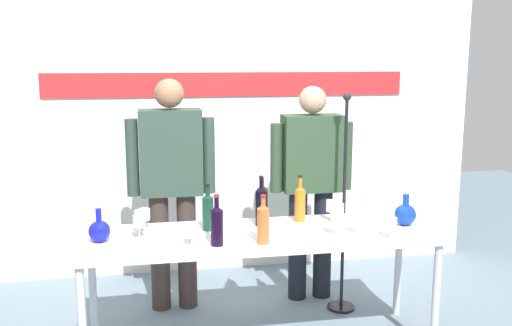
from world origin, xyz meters
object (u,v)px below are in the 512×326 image
at_px(microphone_stand, 343,239).
at_px(wine_glass_right_3, 367,203).
at_px(wine_bottle_2, 217,224).
at_px(wine_glass_right_5, 339,210).
at_px(wine_glass_left_2, 192,229).
at_px(wine_glass_right_1, 361,217).
at_px(presenter_right, 311,179).
at_px(wine_bottle_5, 300,202).
at_px(decanter_blue_left, 99,231).
at_px(decanter_blue_right, 405,214).
at_px(wine_bottle_0, 208,211).
at_px(display_table, 260,242).
at_px(wine_glass_left_0, 140,217).
at_px(wine_glass_left_1, 139,222).
at_px(wine_bottle_1, 263,223).
at_px(wine_glass_right_2, 391,224).
at_px(wine_glass_right_4, 330,206).
at_px(wine_bottle_4, 261,205).
at_px(wine_glass_left_3, 144,215).
at_px(wine_glass_right_0, 336,218).
at_px(wine_bottle_3, 262,201).

bearing_deg(microphone_stand, wine_glass_right_3, -71.97).
distance_m(wine_bottle_2, wine_glass_right_5, 0.88).
bearing_deg(wine_glass_left_2, wine_glass_right_1, 1.84).
height_order(presenter_right, wine_bottle_5, presenter_right).
distance_m(decanter_blue_left, decanter_blue_right, 1.93).
bearing_deg(wine_bottle_2, wine_bottle_0, 94.34).
height_order(display_table, wine_bottle_5, wine_bottle_5).
distance_m(display_table, decanter_blue_left, 0.98).
bearing_deg(decanter_blue_right, wine_bottle_5, 162.18).
relative_size(decanter_blue_left, wine_glass_left_0, 1.34).
distance_m(wine_bottle_0, wine_glass_left_1, 0.44).
height_order(wine_bottle_1, wine_glass_left_1, wine_bottle_1).
bearing_deg(wine_bottle_2, decanter_blue_right, 8.44).
bearing_deg(wine_glass_right_5, wine_glass_right_2, -58.32).
distance_m(wine_glass_left_1, wine_glass_right_4, 1.27).
height_order(decanter_blue_left, wine_bottle_4, wine_bottle_4).
xyz_separation_m(wine_bottle_0, wine_glass_left_3, (-0.40, 0.10, -0.03)).
bearing_deg(display_table, wine_glass_right_2, -18.45).
height_order(wine_bottle_5, wine_glass_left_1, wine_bottle_5).
bearing_deg(microphone_stand, display_table, -147.56).
bearing_deg(wine_bottle_5, microphone_stand, 31.64).
relative_size(wine_bottle_1, wine_glass_right_2, 2.26).
xyz_separation_m(wine_bottle_5, wine_glass_right_4, (0.20, -0.02, -0.03)).
bearing_deg(wine_glass_right_4, wine_glass_left_1, -172.21).
relative_size(wine_glass_left_1, wine_glass_right_3, 1.01).
bearing_deg(decanter_blue_left, wine_glass_right_0, -4.79).
bearing_deg(wine_glass_left_0, microphone_stand, 13.40).
bearing_deg(wine_glass_left_3, wine_glass_right_1, -15.26).
xyz_separation_m(wine_bottle_1, wine_glass_right_1, (0.63, 0.06, -0.02)).
height_order(decanter_blue_left, wine_glass_right_5, decanter_blue_left).
distance_m(wine_glass_right_1, wine_glass_right_5, 0.25).
bearing_deg(microphone_stand, wine_glass_left_1, -163.31).
bearing_deg(wine_bottle_5, decanter_blue_left, -170.69).
xyz_separation_m(wine_glass_right_0, wine_glass_right_3, (0.33, 0.32, -0.00)).
distance_m(wine_bottle_2, wine_glass_left_3, 0.58).
bearing_deg(wine_glass_right_3, decanter_blue_right, -48.22).
bearing_deg(wine_glass_right_3, wine_glass_right_4, -177.07).
xyz_separation_m(wine_bottle_4, wine_glass_right_1, (0.57, -0.29, -0.03)).
height_order(wine_bottle_4, wine_glass_right_4, wine_bottle_4).
relative_size(decanter_blue_right, wine_glass_right_1, 1.31).
distance_m(wine_bottle_1, wine_glass_right_2, 0.78).
bearing_deg(presenter_right, wine_bottle_2, -132.57).
bearing_deg(wine_glass_right_0, display_table, 164.38).
relative_size(decanter_blue_left, wine_glass_right_5, 1.51).
height_order(wine_bottle_1, wine_glass_left_3, wine_bottle_1).
relative_size(wine_bottle_0, wine_bottle_2, 0.98).
distance_m(display_table, wine_glass_left_0, 0.76).
height_order(wine_bottle_1, wine_glass_left_2, wine_bottle_1).
bearing_deg(wine_glass_right_1, wine_glass_right_3, 63.10).
xyz_separation_m(wine_bottle_3, wine_glass_left_1, (-0.81, -0.26, -0.02)).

